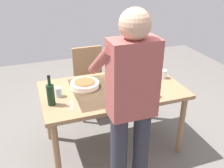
{
  "coord_description": "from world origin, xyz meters",
  "views": [
    {
      "loc": [
        0.79,
        2.23,
        1.97
      ],
      "look_at": [
        0.0,
        0.0,
        0.79
      ],
      "focal_mm": 40.77,
      "sensor_mm": 36.0,
      "label": 1
    }
  ],
  "objects": [
    {
      "name": "wine_bottle",
      "position": [
        0.64,
        0.12,
        0.85
      ],
      "size": [
        0.07,
        0.07,
        0.3
      ],
      "color": "black",
      "rests_on": "dining_table"
    },
    {
      "name": "water_cup_near_right",
      "position": [
        -0.63,
        -0.05,
        0.79
      ],
      "size": [
        0.08,
        0.08,
        0.1
      ],
      "primitive_type": "cylinder",
      "color": "silver",
      "rests_on": "dining_table"
    },
    {
      "name": "dining_table",
      "position": [
        0.0,
        0.0,
        0.66
      ],
      "size": [
        1.47,
        0.85,
        0.74
      ],
      "color": "#93704C",
      "rests_on": "ground_plane"
    },
    {
      "name": "water_cup_near_left",
      "position": [
        0.55,
        -0.01,
        0.79
      ],
      "size": [
        0.06,
        0.06,
        0.1
      ],
      "primitive_type": "cylinder",
      "color": "silver",
      "rests_on": "dining_table"
    },
    {
      "name": "table_fork",
      "position": [
        0.47,
        0.2,
        0.75
      ],
      "size": [
        0.05,
        0.18,
        0.0
      ],
      "primitive_type": "cube",
      "rotation": [
        0.0,
        0.0,
        -0.2
      ],
      "color": "silver",
      "rests_on": "dining_table"
    },
    {
      "name": "side_bowl_bread",
      "position": [
        -0.36,
        -0.21,
        0.78
      ],
      "size": [
        0.16,
        0.16,
        0.07
      ],
      "color": "silver",
      "rests_on": "dining_table"
    },
    {
      "name": "wine_glass_left",
      "position": [
        -0.48,
        -0.08,
        0.85
      ],
      "size": [
        0.07,
        0.07,
        0.15
      ],
      "color": "white",
      "rests_on": "dining_table"
    },
    {
      "name": "side_bowl_salad",
      "position": [
        -0.59,
        -0.21,
        0.78
      ],
      "size": [
        0.18,
        0.18,
        0.07
      ],
      "color": "silver",
      "rests_on": "dining_table"
    },
    {
      "name": "person_server",
      "position": [
        0.09,
        0.69,
        0.96
      ],
      "size": [
        0.42,
        0.61,
        1.69
      ],
      "color": "#2D2D38",
      "rests_on": "ground_plane"
    },
    {
      "name": "dinner_plate_far",
      "position": [
        -0.13,
        0.02,
        0.75
      ],
      "size": [
        0.23,
        0.23,
        0.01
      ],
      "primitive_type": "cylinder",
      "color": "silver",
      "rests_on": "dining_table"
    },
    {
      "name": "dinner_plate_near",
      "position": [
        -0.39,
        0.09,
        0.75
      ],
      "size": [
        0.23,
        0.23,
        0.01
      ],
      "primitive_type": "cylinder",
      "color": "silver",
      "rests_on": "dining_table"
    },
    {
      "name": "serving_bowl_pasta",
      "position": [
        0.26,
        -0.12,
        0.78
      ],
      "size": [
        0.3,
        0.3,
        0.07
      ],
      "color": "silver",
      "rests_on": "dining_table"
    },
    {
      "name": "ground_plane",
      "position": [
        0.0,
        0.0,
        0.0
      ],
      "size": [
        6.0,
        6.0,
        0.0
      ],
      "primitive_type": "plane",
      "color": "#66605B"
    },
    {
      "name": "table_knife",
      "position": [
        0.04,
        0.26,
        0.75
      ],
      "size": [
        0.05,
        0.2,
        0.0
      ],
      "primitive_type": "cube",
      "rotation": [
        0.0,
        0.0,
        0.16
      ],
      "color": "silver",
      "rests_on": "dining_table"
    },
    {
      "name": "chair_near",
      "position": [
        0.03,
        -0.81,
        0.53
      ],
      "size": [
        0.4,
        0.4,
        0.91
      ],
      "color": "brown",
      "rests_on": "ground_plane"
    }
  ]
}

